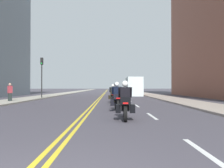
# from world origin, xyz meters

# --- Properties ---
(ground_plane) EXTENTS (264.00, 264.00, 0.00)m
(ground_plane) POSITION_xyz_m (0.00, 48.00, 0.00)
(ground_plane) COLOR #423F48
(sidewalk_left) EXTENTS (2.94, 144.00, 0.12)m
(sidewalk_left) POSITION_xyz_m (-7.72, 48.00, 0.06)
(sidewalk_left) COLOR #A39E8E
(sidewalk_left) RESTS_ON ground
(sidewalk_right) EXTENTS (2.94, 144.00, 0.12)m
(sidewalk_right) POSITION_xyz_m (7.72, 48.00, 0.06)
(sidewalk_right) COLOR gray
(sidewalk_right) RESTS_ON ground
(centreline_yellow_inner) EXTENTS (0.12, 132.00, 0.01)m
(centreline_yellow_inner) POSITION_xyz_m (-0.12, 48.00, 0.00)
(centreline_yellow_inner) COLOR yellow
(centreline_yellow_inner) RESTS_ON ground
(centreline_yellow_outer) EXTENTS (0.12, 132.00, 0.01)m
(centreline_yellow_outer) POSITION_xyz_m (0.12, 48.00, 0.00)
(centreline_yellow_outer) COLOR yellow
(centreline_yellow_outer) RESTS_ON ground
(lane_dashes_white) EXTENTS (0.14, 56.40, 0.01)m
(lane_dashes_white) POSITION_xyz_m (3.13, 29.00, 0.00)
(lane_dashes_white) COLOR silver
(lane_dashes_white) RESTS_ON ground
(building_right_1) EXTENTS (8.08, 20.18, 26.10)m
(building_right_1) POSITION_xyz_m (16.58, 30.45, 13.05)
(building_right_1) COLOR brown
(building_right_1) RESTS_ON ground
(motorcycle_0) EXTENTS (0.78, 2.26, 1.61)m
(motorcycle_0) POSITION_xyz_m (1.83, 6.87, 0.64)
(motorcycle_0) COLOR black
(motorcycle_0) RESTS_ON ground
(motorcycle_1) EXTENTS (0.78, 2.28, 1.63)m
(motorcycle_1) POSITION_xyz_m (1.60, 10.44, 0.65)
(motorcycle_1) COLOR black
(motorcycle_1) RESTS_ON ground
(motorcycle_2) EXTENTS (0.77, 2.18, 1.66)m
(motorcycle_2) POSITION_xyz_m (1.63, 14.00, 0.67)
(motorcycle_2) COLOR black
(motorcycle_2) RESTS_ON ground
(motorcycle_3) EXTENTS (0.76, 2.13, 1.59)m
(motorcycle_3) POSITION_xyz_m (1.44, 17.38, 0.64)
(motorcycle_3) COLOR black
(motorcycle_3) RESTS_ON ground
(traffic_light_near) EXTENTS (0.28, 0.38, 4.72)m
(traffic_light_near) POSITION_xyz_m (-6.65, 24.32, 3.24)
(traffic_light_near) COLOR black
(traffic_light_near) RESTS_ON ground
(pedestrian_0) EXTENTS (0.40, 0.42, 1.68)m
(pedestrian_0) POSITION_xyz_m (-7.54, 17.84, 0.86)
(pedestrian_0) COLOR #242C2B
(pedestrian_0) RESTS_ON ground
(parked_truck) EXTENTS (2.20, 6.50, 2.80)m
(parked_truck) POSITION_xyz_m (4.85, 33.52, 1.27)
(parked_truck) COLOR silver
(parked_truck) RESTS_ON ground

